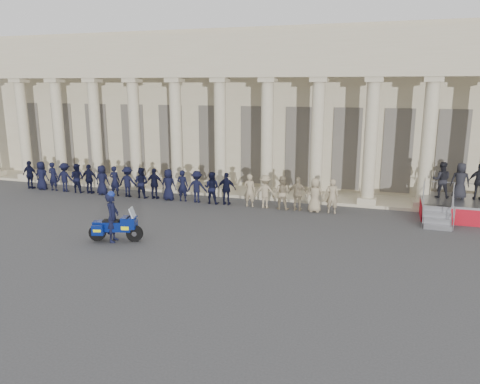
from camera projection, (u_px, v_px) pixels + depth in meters
name	position (u px, v px, depth m)	size (l,w,h in m)	color
ground	(180.00, 242.00, 17.99)	(90.00, 90.00, 0.00)	#39393C
building	(274.00, 107.00, 30.64)	(40.00, 12.50, 9.00)	tan
officer_rank	(162.00, 184.00, 24.57)	(18.15, 0.62, 1.64)	black
reviewing_stand	(465.00, 191.00, 21.10)	(4.06, 3.94, 2.49)	gray
motorcycle	(116.00, 227.00, 18.00)	(2.08, 1.09, 1.36)	black
rider	(112.00, 217.00, 17.92)	(0.62, 0.79, 2.00)	black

